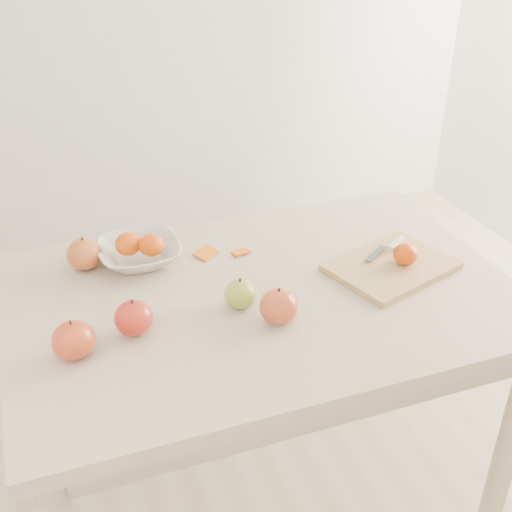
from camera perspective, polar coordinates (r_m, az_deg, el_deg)
name	(u,v)px	position (r m, az deg, el deg)	size (l,w,h in m)	color
ground	(262,499)	(2.06, 0.51, -20.77)	(3.50, 3.50, 0.00)	#C6B293
table	(263,324)	(1.61, 0.61, -6.05)	(1.20, 0.80, 0.75)	beige
cutting_board	(391,266)	(1.67, 11.93, -0.91)	(0.30, 0.22, 0.02)	tan
board_tangerine	(405,254)	(1.65, 13.12, 0.18)	(0.06, 0.06, 0.05)	#C84507
fruit_bowl	(139,253)	(1.68, -10.32, 0.24)	(0.21, 0.21, 0.05)	silver
bowl_tangerine_near	(128,244)	(1.67, -11.31, 1.07)	(0.07, 0.07, 0.06)	#C83D07
bowl_tangerine_far	(151,245)	(1.66, -9.29, 0.96)	(0.06, 0.06, 0.06)	#D34307
orange_peel_a	(206,255)	(1.70, -4.46, 0.12)	(0.06, 0.04, 0.00)	#C95B0E
orange_peel_b	(241,253)	(1.70, -1.37, 0.30)	(0.04, 0.04, 0.00)	#DC610F
paring_knife	(394,245)	(1.73, 12.14, 0.95)	(0.16, 0.09, 0.01)	white
apple_green	(240,294)	(1.48, -1.41, -3.40)	(0.08, 0.08, 0.07)	olive
apple_red_d	(134,318)	(1.42, -10.82, -5.40)	(0.09, 0.09, 0.08)	maroon
apple_red_b	(74,340)	(1.38, -15.91, -7.20)	(0.09, 0.09, 0.08)	maroon
apple_red_a	(84,254)	(1.68, -15.01, 0.16)	(0.09, 0.09, 0.08)	#A22F1E
apple_red_e	(279,306)	(1.43, 2.04, -4.47)	(0.09, 0.09, 0.08)	maroon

